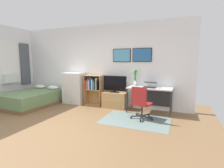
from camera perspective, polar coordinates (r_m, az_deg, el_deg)
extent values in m
plane|color=brown|center=(4.16, -20.00, -13.92)|extent=(7.20, 7.20, 0.00)
cube|color=white|center=(5.89, -4.54, 6.24)|extent=(6.12, 0.06, 2.70)
cube|color=black|center=(5.52, 3.26, 9.57)|extent=(0.59, 0.02, 0.42)
cube|color=#4C93B7|center=(5.51, 3.22, 9.57)|extent=(0.55, 0.01, 0.38)
cube|color=black|center=(5.34, 10.03, 9.58)|extent=(0.59, 0.02, 0.42)
cube|color=#285B93|center=(5.33, 10.00, 9.59)|extent=(0.55, 0.01, 0.38)
cube|color=white|center=(6.98, -31.72, 6.17)|extent=(0.02, 1.03, 1.48)
cube|color=silver|center=(6.99, -31.79, 6.17)|extent=(0.01, 0.95, 1.40)
cube|color=#4C515B|center=(7.38, -27.11, 5.96)|extent=(0.05, 0.40, 1.54)
cube|color=silver|center=(6.94, -30.96, 1.66)|extent=(0.20, 0.52, 0.30)
cube|color=slate|center=(4.49, 7.91, -11.85)|extent=(1.70, 1.20, 0.01)
cube|color=brown|center=(6.49, -25.36, -5.94)|extent=(1.51, 1.96, 0.10)
cube|color=#6B8C5B|center=(6.44, -25.48, -3.93)|extent=(1.47, 1.92, 0.36)
ellipsoid|color=white|center=(7.11, -22.96, -0.78)|extent=(0.45, 0.29, 0.14)
ellipsoid|color=white|center=(6.65, -19.17, -1.13)|extent=(0.45, 0.29, 0.14)
cube|color=silver|center=(6.17, -12.64, -1.36)|extent=(0.75, 0.42, 1.09)
cube|color=silver|center=(6.08, -13.68, -5.68)|extent=(0.71, 0.01, 0.20)
sphere|color=#A59E8C|center=(6.07, -13.77, -5.71)|extent=(0.03, 0.03, 0.03)
cube|color=silver|center=(6.04, -13.75, -3.68)|extent=(0.71, 0.01, 0.20)
sphere|color=#A59E8C|center=(6.02, -13.84, -3.71)|extent=(0.03, 0.03, 0.03)
cube|color=silver|center=(6.00, -13.81, -1.66)|extent=(0.71, 0.01, 0.20)
sphere|color=#A59E8C|center=(5.98, -13.90, -1.68)|extent=(0.03, 0.03, 0.03)
cube|color=silver|center=(5.97, -13.88, 0.38)|extent=(0.71, 0.01, 0.20)
sphere|color=#A59E8C|center=(5.95, -13.97, 0.36)|extent=(0.03, 0.03, 0.03)
cube|color=silver|center=(5.94, -13.95, 2.45)|extent=(0.71, 0.01, 0.20)
sphere|color=#A59E8C|center=(5.93, -14.04, 2.43)|extent=(0.03, 0.03, 0.03)
cube|color=tan|center=(5.98, -8.69, -1.88)|extent=(0.02, 0.30, 1.02)
cube|color=tan|center=(5.70, -3.51, -2.28)|extent=(0.02, 0.30, 1.02)
cube|color=tan|center=(5.94, -6.09, -6.86)|extent=(0.62, 0.30, 0.02)
cube|color=tan|center=(5.83, -6.17, -1.88)|extent=(0.58, 0.30, 0.02)
cube|color=tan|center=(5.77, -6.24, 2.84)|extent=(0.58, 0.30, 0.02)
cube|color=tan|center=(5.96, -5.50, -1.86)|extent=(0.62, 0.01, 1.02)
cube|color=red|center=(5.90, -8.60, -0.19)|extent=(0.04, 0.21, 0.31)
cube|color=#1E519E|center=(5.87, -8.33, -0.22)|extent=(0.03, 0.19, 0.31)
cube|color=orange|center=(5.87, -7.90, -0.32)|extent=(0.03, 0.23, 0.29)
cube|color=red|center=(5.84, -7.69, 0.12)|extent=(0.03, 0.20, 0.39)
cube|color=white|center=(5.83, -7.40, -0.16)|extent=(0.03, 0.21, 0.33)
cube|color=#1E519E|center=(5.79, -7.19, 0.24)|extent=(0.02, 0.17, 0.42)
cube|color=#1E519E|center=(5.78, -6.88, 0.14)|extent=(0.02, 0.19, 0.40)
cube|color=#1E519E|center=(5.77, -6.69, 0.14)|extent=(0.02, 0.18, 0.41)
cube|color=white|center=(5.76, -6.39, -0.20)|extent=(0.03, 0.18, 0.34)
cube|color=#1E519E|center=(5.74, -6.08, -0.49)|extent=(0.03, 0.18, 0.29)
cube|color=#2D8C4C|center=(5.74, -5.68, -0.44)|extent=(0.03, 0.21, 0.30)
cube|color=black|center=(5.72, -5.28, -0.17)|extent=(0.03, 0.23, 0.35)
cube|color=white|center=(5.69, -5.00, 0.01)|extent=(0.02, 0.20, 0.40)
cube|color=black|center=(5.70, -4.66, -0.38)|extent=(0.02, 0.24, 0.32)
cube|color=tan|center=(5.51, 0.97, -5.37)|extent=(0.78, 0.40, 0.50)
cube|color=tan|center=(5.33, 0.17, -5.83)|extent=(0.78, 0.01, 0.02)
cube|color=black|center=(5.44, 0.90, -2.73)|extent=(0.28, 0.16, 0.02)
cube|color=black|center=(5.43, 0.90, -2.36)|extent=(0.06, 0.04, 0.05)
cube|color=black|center=(5.40, 0.91, 0.23)|extent=(0.77, 0.02, 0.48)
cube|color=black|center=(5.38, 0.86, 0.21)|extent=(0.74, 0.01, 0.45)
cube|color=silver|center=(5.03, 12.54, -1.33)|extent=(1.26, 0.60, 0.03)
cube|color=#2D2D30|center=(4.98, 5.02, -5.61)|extent=(0.03, 0.03, 0.71)
cube|color=#2D2D30|center=(4.78, 19.01, -6.58)|extent=(0.03, 0.03, 0.71)
cube|color=#2D2D30|center=(5.49, 6.70, -4.38)|extent=(0.03, 0.03, 0.71)
cube|color=#2D2D30|center=(5.31, 19.35, -5.19)|extent=(0.03, 0.03, 0.71)
cube|color=#2D2D30|center=(5.38, 12.96, -4.39)|extent=(1.20, 0.02, 0.50)
cylinder|color=#232326|center=(4.52, 13.25, -11.54)|extent=(0.05, 0.05, 0.05)
cube|color=#232326|center=(4.56, 11.59, -10.81)|extent=(0.28, 0.09, 0.02)
cylinder|color=#232326|center=(4.82, 12.20, -10.27)|extent=(0.05, 0.05, 0.05)
cube|color=#232326|center=(4.71, 11.11, -10.18)|extent=(0.16, 0.26, 0.02)
cylinder|color=#232326|center=(4.85, 8.27, -10.06)|extent=(0.05, 0.05, 0.05)
cube|color=#232326|center=(4.72, 9.09, -10.07)|extent=(0.21, 0.23, 0.02)
cylinder|color=#232326|center=(4.57, 6.44, -11.16)|extent=(0.05, 0.05, 0.05)
cube|color=#232326|center=(4.58, 8.21, -10.62)|extent=(0.27, 0.14, 0.02)
cylinder|color=#232326|center=(4.36, 9.54, -12.19)|extent=(0.05, 0.05, 0.05)
cube|color=#232326|center=(4.48, 9.76, -11.10)|extent=(0.06, 0.28, 0.02)
cylinder|color=#232326|center=(4.56, 10.00, -8.58)|extent=(0.04, 0.04, 0.30)
cube|color=maroon|center=(4.52, 10.05, -6.57)|extent=(0.52, 0.52, 0.03)
cube|color=maroon|center=(4.29, 9.04, -4.04)|extent=(0.40, 0.12, 0.45)
cube|color=#333338|center=(5.01, 12.38, -1.12)|extent=(0.38, 0.26, 0.01)
cube|color=black|center=(5.01, 12.37, -1.04)|extent=(0.35, 0.24, 0.00)
cube|color=#333338|center=(5.15, 12.79, 0.45)|extent=(0.38, 0.25, 0.07)
cube|color=black|center=(5.14, 12.78, 0.46)|extent=(0.35, 0.22, 0.06)
ellipsoid|color=silver|center=(4.93, 15.40, -1.25)|extent=(0.06, 0.10, 0.03)
cylinder|color=silver|center=(5.31, 7.73, 0.29)|extent=(0.09, 0.09, 0.16)
cylinder|color=#3D8438|center=(5.28, 7.98, 2.03)|extent=(0.01, 0.01, 0.39)
sphere|color=#308B2C|center=(5.27, 8.02, 4.15)|extent=(0.07, 0.07, 0.07)
cylinder|color=#3D8438|center=(5.30, 7.83, 2.22)|extent=(0.01, 0.01, 0.42)
sphere|color=#308B2C|center=(5.29, 7.87, 4.48)|extent=(0.07, 0.07, 0.07)
cylinder|color=#3D8438|center=(5.31, 7.63, 2.12)|extent=(0.01, 0.01, 0.40)
sphere|color=#308B2C|center=(5.29, 7.67, 4.27)|extent=(0.07, 0.07, 0.07)
cylinder|color=#3D8438|center=(5.28, 7.57, 1.85)|extent=(0.01, 0.01, 0.36)
sphere|color=#308B2C|center=(5.27, 7.61, 3.77)|extent=(0.07, 0.07, 0.07)
cylinder|color=#3D8438|center=(5.28, 7.76, 2.13)|extent=(0.01, 0.01, 0.41)
sphere|color=#308B2C|center=(5.26, 7.80, 4.35)|extent=(0.07, 0.07, 0.07)
cylinder|color=silver|center=(5.02, 7.89, -1.03)|extent=(0.06, 0.06, 0.01)
cylinder|color=silver|center=(5.01, 7.90, -0.44)|extent=(0.01, 0.01, 0.10)
cone|color=silver|center=(5.00, 7.92, 0.55)|extent=(0.07, 0.07, 0.07)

